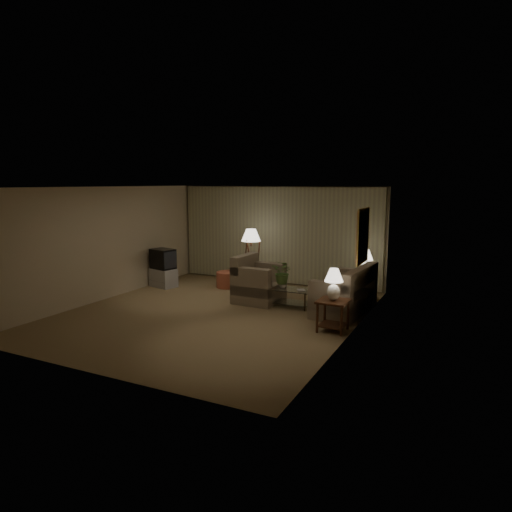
% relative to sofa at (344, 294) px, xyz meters
% --- Properties ---
extents(ground, '(7.00, 7.00, 0.00)m').
position_rel_sofa_xyz_m(ground, '(-2.50, -1.31, -0.40)').
color(ground, '#7C6344').
rests_on(ground, ground).
extents(room_shell, '(6.04, 7.02, 2.72)m').
position_rel_sofa_xyz_m(room_shell, '(-2.48, 0.20, 1.35)').
color(room_shell, beige).
rests_on(room_shell, ground).
extents(sofa, '(1.98, 1.24, 0.80)m').
position_rel_sofa_xyz_m(sofa, '(0.00, 0.00, 0.00)').
color(sofa, '#81725C').
rests_on(sofa, ground).
extents(armchair, '(1.10, 1.05, 0.87)m').
position_rel_sofa_xyz_m(armchair, '(-2.04, -0.03, 0.03)').
color(armchair, '#81725C').
rests_on(armchair, ground).
extents(side_table_near, '(0.56, 0.56, 0.60)m').
position_rel_sofa_xyz_m(side_table_near, '(0.15, -1.35, 0.01)').
color(side_table_near, '#32190D').
rests_on(side_table_near, ground).
extents(side_table_far, '(0.49, 0.41, 0.60)m').
position_rel_sofa_xyz_m(side_table_far, '(0.15, 1.25, -0.00)').
color(side_table_far, '#32190D').
rests_on(side_table_far, ground).
extents(table_lamp_near, '(0.35, 0.35, 0.61)m').
position_rel_sofa_xyz_m(table_lamp_near, '(0.15, -1.35, 0.56)').
color(table_lamp_near, white).
rests_on(table_lamp_near, side_table_near).
extents(table_lamp_far, '(0.36, 0.36, 0.62)m').
position_rel_sofa_xyz_m(table_lamp_far, '(0.15, 1.25, 0.57)').
color(table_lamp_far, white).
rests_on(table_lamp_far, side_table_far).
extents(coffee_table, '(1.07, 0.58, 0.41)m').
position_rel_sofa_xyz_m(coffee_table, '(-1.25, -0.10, -0.13)').
color(coffee_table, silver).
rests_on(coffee_table, ground).
extents(tv_cabinet, '(0.93, 0.79, 0.50)m').
position_rel_sofa_xyz_m(tv_cabinet, '(-5.05, 0.26, -0.15)').
color(tv_cabinet, '#AEAEB0').
rests_on(tv_cabinet, ground).
extents(crt_tv, '(0.84, 0.75, 0.53)m').
position_rel_sofa_xyz_m(crt_tv, '(-5.05, 0.26, 0.36)').
color(crt_tv, black).
rests_on(crt_tv, tv_cabinet).
extents(floor_lamp, '(0.51, 0.51, 1.58)m').
position_rel_sofa_xyz_m(floor_lamp, '(-2.87, 1.20, 0.43)').
color(floor_lamp, '#32190D').
rests_on(floor_lamp, ground).
extents(ottoman, '(0.65, 0.65, 0.42)m').
position_rel_sofa_xyz_m(ottoman, '(-3.45, 0.98, -0.19)').
color(ottoman, '#9E4E35').
rests_on(ottoman, ground).
extents(vase, '(0.17, 0.17, 0.17)m').
position_rel_sofa_xyz_m(vase, '(-1.40, -0.10, 0.10)').
color(vase, white).
rests_on(vase, coffee_table).
extents(flowers, '(0.56, 0.51, 0.54)m').
position_rel_sofa_xyz_m(flowers, '(-1.40, -0.10, 0.45)').
color(flowers, '#568039').
rests_on(flowers, vase).
extents(book, '(0.26, 0.28, 0.02)m').
position_rel_sofa_xyz_m(book, '(-1.00, -0.20, 0.02)').
color(book, olive).
rests_on(book, coffee_table).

